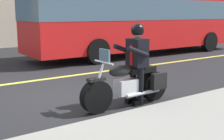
# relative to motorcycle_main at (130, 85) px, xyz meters

# --- Properties ---
(ground_plane) EXTENTS (80.00, 80.00, 0.00)m
(ground_plane) POSITION_rel_motorcycle_main_xyz_m (0.83, -1.40, -0.45)
(ground_plane) COLOR black
(lane_center_stripe) EXTENTS (60.00, 0.16, 0.01)m
(lane_center_stripe) POSITION_rel_motorcycle_main_xyz_m (0.83, -3.40, -0.45)
(lane_center_stripe) COLOR #E5DB4C
(lane_center_stripe) RESTS_ON ground_plane
(motorcycle_main) EXTENTS (2.21, 0.62, 1.26)m
(motorcycle_main) POSITION_rel_motorcycle_main_xyz_m (0.00, 0.00, 0.00)
(motorcycle_main) COLOR black
(motorcycle_main) RESTS_ON ground_plane
(rider_main) EXTENTS (0.63, 0.56, 1.74)m
(rider_main) POSITION_rel_motorcycle_main_xyz_m (-0.19, -0.01, 0.58)
(rider_main) COLOR black
(rider_main) RESTS_ON ground_plane
(bus_near) EXTENTS (11.05, 2.70, 3.30)m
(bus_near) POSITION_rel_motorcycle_main_xyz_m (-5.41, -5.96, 1.42)
(bus_near) COLOR red
(bus_near) RESTS_ON ground_plane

